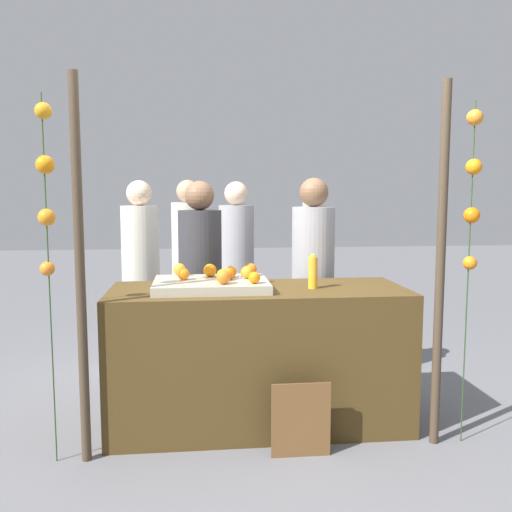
{
  "coord_description": "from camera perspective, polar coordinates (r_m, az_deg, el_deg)",
  "views": [
    {
      "loc": [
        -0.41,
        -3.62,
        1.57
      ],
      "look_at": [
        0.0,
        0.15,
        1.13
      ],
      "focal_mm": 38.81,
      "sensor_mm": 36.0,
      "label": 1
    }
  ],
  "objects": [
    {
      "name": "ground_plane",
      "position": [
        3.97,
        0.24,
        -16.74
      ],
      "size": [
        24.0,
        24.0,
        0.0
      ],
      "primitive_type": "plane",
      "color": "slate"
    },
    {
      "name": "stall_counter",
      "position": [
        3.81,
        0.25,
        -10.28
      ],
      "size": [
        1.98,
        0.77,
        0.93
      ],
      "primitive_type": "cube",
      "color": "#4C3819",
      "rests_on": "ground_plane"
    },
    {
      "name": "orange_tray",
      "position": [
        3.68,
        -4.66,
        -2.96
      ],
      "size": [
        0.75,
        0.56,
        0.06
      ],
      "primitive_type": "cube",
      "color": "#B2AD99",
      "rests_on": "stall_counter"
    },
    {
      "name": "orange_0",
      "position": [
        3.69,
        -7.48,
        -1.87
      ],
      "size": [
        0.08,
        0.08,
        0.08
      ],
      "primitive_type": "sphere",
      "color": "orange",
      "rests_on": "orange_tray"
    },
    {
      "name": "orange_1",
      "position": [
        3.87,
        -7.86,
        -1.41
      ],
      "size": [
        0.09,
        0.09,
        0.09
      ],
      "primitive_type": "sphere",
      "color": "orange",
      "rests_on": "orange_tray"
    },
    {
      "name": "orange_2",
      "position": [
        3.72,
        -0.92,
        -1.69
      ],
      "size": [
        0.09,
        0.09,
        0.09
      ],
      "primitive_type": "sphere",
      "color": "orange",
      "rests_on": "orange_tray"
    },
    {
      "name": "orange_3",
      "position": [
        3.78,
        -2.58,
        -1.61
      ],
      "size": [
        0.08,
        0.08,
        0.08
      ],
      "primitive_type": "sphere",
      "color": "orange",
      "rests_on": "orange_tray"
    },
    {
      "name": "orange_4",
      "position": [
        3.5,
        -3.37,
        -2.19
      ],
      "size": [
        0.09,
        0.09,
        0.09
      ],
      "primitive_type": "sphere",
      "color": "orange",
      "rests_on": "orange_tray"
    },
    {
      "name": "orange_5",
      "position": [
        3.68,
        -2.86,
        -1.83
      ],
      "size": [
        0.08,
        0.08,
        0.08
      ],
      "primitive_type": "sphere",
      "color": "orange",
      "rests_on": "orange_tray"
    },
    {
      "name": "orange_6",
      "position": [
        3.62,
        -3.49,
        -1.98
      ],
      "size": [
        0.08,
        0.08,
        0.08
      ],
      "primitive_type": "sphere",
      "color": "orange",
      "rests_on": "orange_tray"
    },
    {
      "name": "orange_7",
      "position": [
        3.81,
        -4.76,
        -1.48
      ],
      "size": [
        0.09,
        0.09,
        0.09
      ],
      "primitive_type": "sphere",
      "color": "orange",
      "rests_on": "orange_tray"
    },
    {
      "name": "orange_8",
      "position": [
        3.52,
        -0.18,
        -2.25
      ],
      "size": [
        0.08,
        0.08,
        0.08
      ],
      "primitive_type": "sphere",
      "color": "orange",
      "rests_on": "orange_tray"
    },
    {
      "name": "orange_9",
      "position": [
        3.84,
        -0.58,
        -1.39
      ],
      "size": [
        0.09,
        0.09,
        0.09
      ],
      "primitive_type": "sphere",
      "color": "orange",
      "rests_on": "orange_tray"
    },
    {
      "name": "juice_bottle",
      "position": [
        3.7,
        5.88,
        -1.69
      ],
      "size": [
        0.06,
        0.06,
        0.23
      ],
      "color": "#F7A926",
      "rests_on": "stall_counter"
    },
    {
      "name": "chalkboard_sign",
      "position": [
        3.44,
        4.64,
        -16.55
      ],
      "size": [
        0.36,
        0.03,
        0.46
      ],
      "color": "brown",
      "rests_on": "ground_plane"
    },
    {
      "name": "vendor_left",
      "position": [
        4.33,
        -5.73,
        -4.1
      ],
      "size": [
        0.33,
        0.33,
        1.66
      ],
      "color": "#333338",
      "rests_on": "ground_plane"
    },
    {
      "name": "vendor_right",
      "position": [
        4.45,
        5.86,
        -3.64
      ],
      "size": [
        0.34,
        0.34,
        1.69
      ],
      "color": "#99999E",
      "rests_on": "ground_plane"
    },
    {
      "name": "crowd_person_0",
      "position": [
        5.39,
        5.86,
        -2.49
      ],
      "size": [
        0.31,
        0.31,
        1.56
      ],
      "color": "#333338",
      "rests_on": "ground_plane"
    },
    {
      "name": "crowd_person_1",
      "position": [
        5.73,
        -6.94,
        -1.3
      ],
      "size": [
        0.34,
        0.34,
        1.7
      ],
      "color": "beige",
      "rests_on": "ground_plane"
    },
    {
      "name": "crowd_person_2",
      "position": [
        5.11,
        -11.75,
        -2.45
      ],
      "size": [
        0.34,
        0.34,
        1.68
      ],
      "color": "beige",
      "rests_on": "ground_plane"
    },
    {
      "name": "crowd_person_3",
      "position": [
        5.34,
        -2.01,
        -1.96
      ],
      "size": [
        0.34,
        0.34,
        1.68
      ],
      "color": "#99999E",
      "rests_on": "ground_plane"
    },
    {
      "name": "canopy_post_left",
      "position": [
        3.29,
        -17.67,
        -1.65
      ],
      "size": [
        0.06,
        0.06,
        2.23
      ],
      "primitive_type": "cylinder",
      "color": "#473828",
      "rests_on": "ground_plane"
    },
    {
      "name": "canopy_post_right",
      "position": [
        3.55,
        18.46,
        -1.11
      ],
      "size": [
        0.06,
        0.06,
        2.23
      ],
      "primitive_type": "cylinder",
      "color": "#473828",
      "rests_on": "ground_plane"
    },
    {
      "name": "garland_strand_left",
      "position": [
        3.31,
        -20.86,
        6.56
      ],
      "size": [
        0.11,
        0.11,
        2.11
      ],
      "color": "#2D4C23",
      "rests_on": "ground_plane"
    },
    {
      "name": "garland_strand_right",
      "position": [
        3.6,
        21.42,
        6.5
      ],
      "size": [
        0.11,
        0.1,
        2.11
      ],
      "color": "#2D4C23",
      "rests_on": "ground_plane"
    }
  ]
}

